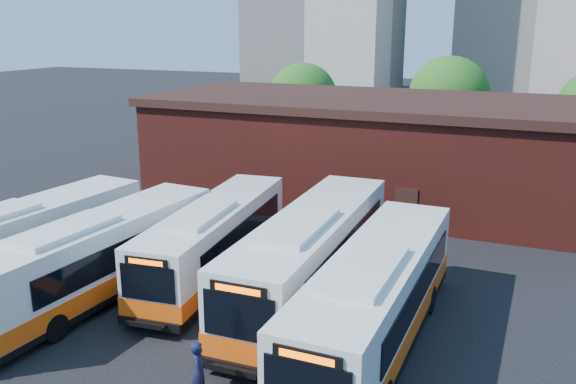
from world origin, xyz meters
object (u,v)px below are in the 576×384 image
at_px(bus_west, 97,261).
at_px(bus_mideast, 311,259).
at_px(bus_farwest, 20,247).
at_px(transit_worker, 199,372).
at_px(bus_midwest, 215,242).
at_px(bus_east, 376,303).

distance_m(bus_west, bus_mideast, 8.61).
height_order(bus_farwest, bus_mideast, bus_mideast).
relative_size(bus_west, transit_worker, 6.67).
relative_size(bus_mideast, transit_worker, 7.13).
bearing_deg(transit_worker, bus_midwest, 1.90).
height_order(bus_west, bus_mideast, bus_mideast).
height_order(bus_midwest, bus_east, bus_east).
distance_m(bus_east, transit_worker, 6.44).
bearing_deg(bus_midwest, bus_mideast, -14.02).
bearing_deg(bus_east, bus_midwest, 157.37).
height_order(bus_west, bus_east, bus_east).
relative_size(bus_midwest, bus_mideast, 0.90).
height_order(bus_farwest, bus_east, bus_east).
xyz_separation_m(bus_west, bus_midwest, (3.17, 3.97, -0.07)).
bearing_deg(bus_midwest, transit_worker, -69.20).
bearing_deg(bus_west, bus_midwest, 55.55).
relative_size(bus_midwest, transit_worker, 6.39).
relative_size(bus_midwest, bus_east, 0.93).
height_order(bus_farwest, bus_west, bus_farwest).
bearing_deg(bus_farwest, bus_east, 7.00).
bearing_deg(transit_worker, bus_farwest, 43.63).
distance_m(bus_west, bus_midwest, 5.08).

